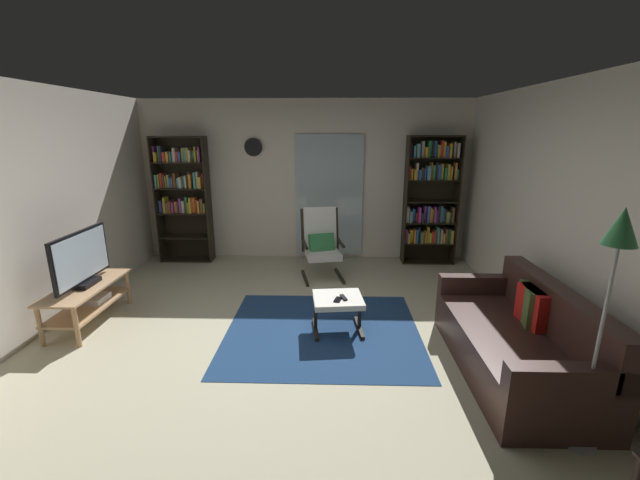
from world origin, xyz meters
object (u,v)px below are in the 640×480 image
television (82,260)px  lounge_armchair (321,242)px  ottoman (338,303)px  floor_lamp_by_sofa (616,258)px  bookshelf_near_tv (183,191)px  cell_phone (338,300)px  leather_sofa (519,341)px  tv_remote (344,297)px  bookshelf_near_sofa (431,199)px  tv_stand (88,297)px  wall_clock (253,147)px

television → lounge_armchair: 3.04m
ottoman → floor_lamp_by_sofa: 2.53m
bookshelf_near_tv → ottoman: 3.56m
cell_phone → ottoman: bearing=104.8°
leather_sofa → tv_remote: leather_sofa is taller
leather_sofa → tv_remote: bearing=156.2°
ottoman → cell_phone: (-0.00, -0.08, 0.07)m
tv_remote → bookshelf_near_sofa: bearing=42.1°
tv_stand → lounge_armchair: 3.03m
television → lounge_armchair: television is taller
tv_remote → wall_clock: wall_clock is taller
cell_phone → lounge_armchair: bearing=112.4°
lounge_armchair → wall_clock: bearing=140.9°
television → wall_clock: (1.46, 2.50, 1.10)m
ottoman → lounge_armchair: bearing=97.4°
lounge_armchair → leather_sofa: bearing=-52.8°
tv_stand → bookshelf_near_sofa: (4.31, 2.29, 0.76)m
bookshelf_near_sofa → lounge_armchair: size_ratio=2.00×
bookshelf_near_sofa → cell_phone: (-1.51, -2.50, -0.66)m
leather_sofa → ottoman: bearing=156.1°
ottoman → floor_lamp_by_sofa: size_ratio=0.34×
bookshelf_near_tv → television: bearing=-97.9°
floor_lamp_by_sofa → tv_stand: bearing=159.0°
tv_stand → bookshelf_near_tv: size_ratio=0.57×
tv_stand → bookshelf_near_sofa: bearing=28.0°
bookshelf_near_sofa → cell_phone: bearing=-121.1°
bookshelf_near_sofa → lounge_armchair: (-1.73, -0.72, -0.52)m
ottoman → tv_stand: bearing=177.5°
lounge_armchair → ottoman: (0.22, -1.69, -0.21)m
ottoman → wall_clock: 3.30m
bookshelf_near_sofa → leather_sofa: bookshelf_near_sofa is taller
bookshelf_near_tv → leather_sofa: size_ratio=1.09×
television → leather_sofa: television is taller
lounge_armchair → wall_clock: size_ratio=3.53×
bookshelf_near_sofa → television: bearing=-151.8°
leather_sofa → floor_lamp_by_sofa: bearing=-86.5°
lounge_armchair → wall_clock: wall_clock is taller
bookshelf_near_tv → ottoman: bearing=-44.2°
lounge_armchair → tv_remote: (0.28, -1.72, -0.13)m
bookshelf_near_sofa → cell_phone: bookshelf_near_sofa is taller
lounge_armchair → wall_clock: (-1.12, 0.91, 1.32)m
television → ottoman: size_ratio=1.69×
tv_stand → bookshelf_near_tv: bookshelf_near_tv is taller
bookshelf_near_tv → leather_sofa: bearing=-37.4°
bookshelf_near_sofa → tv_remote: bookshelf_near_sofa is taller
bookshelf_near_tv → tv_remote: bookshelf_near_tv is taller
cell_phone → floor_lamp_by_sofa: bearing=-27.1°
leather_sofa → floor_lamp_by_sofa: size_ratio=1.11×
television → bookshelf_near_sofa: 4.90m
cell_phone → wall_clock: 3.33m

